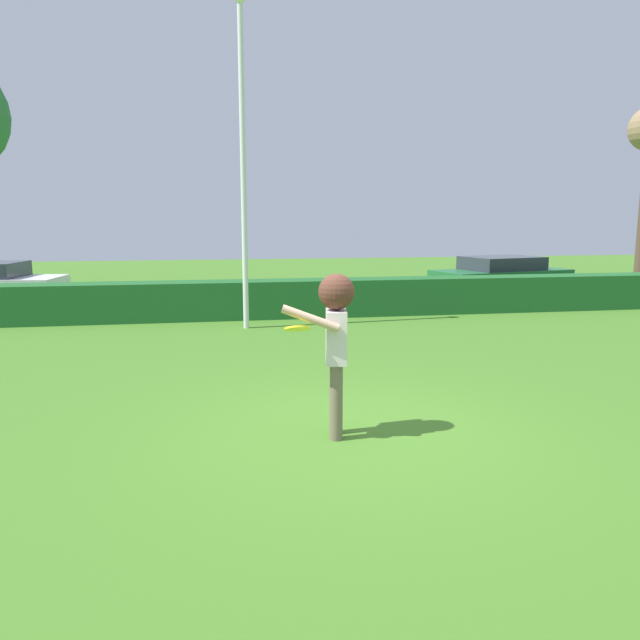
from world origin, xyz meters
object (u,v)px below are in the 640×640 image
at_px(person, 335,330).
at_px(parked_car_green, 501,275).
at_px(lamppost, 243,151).
at_px(frisbee, 297,328).

xyz_separation_m(person, parked_car_green, (7.39, 10.96, -0.52)).
bearing_deg(lamppost, parked_car_green, 26.28).
height_order(frisbee, lamppost, lamppost).
bearing_deg(frisbee, person, 18.88).
height_order(person, frisbee, person).
distance_m(frisbee, parked_car_green, 13.60).
bearing_deg(frisbee, lamppost, 91.04).
bearing_deg(frisbee, parked_car_green, 54.83).
bearing_deg(lamppost, frisbee, -88.96).
distance_m(person, frisbee, 0.47).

